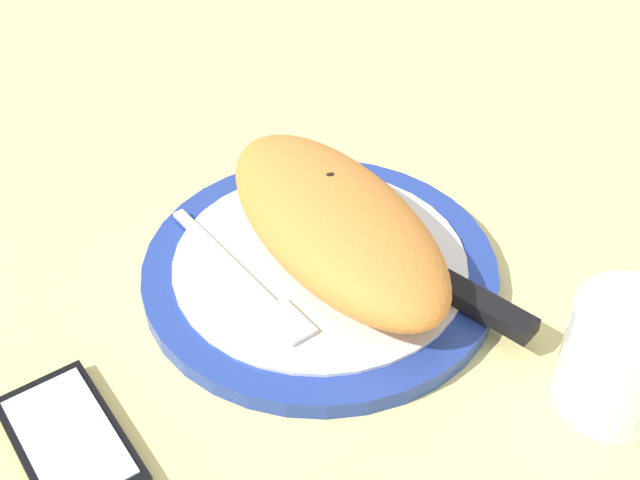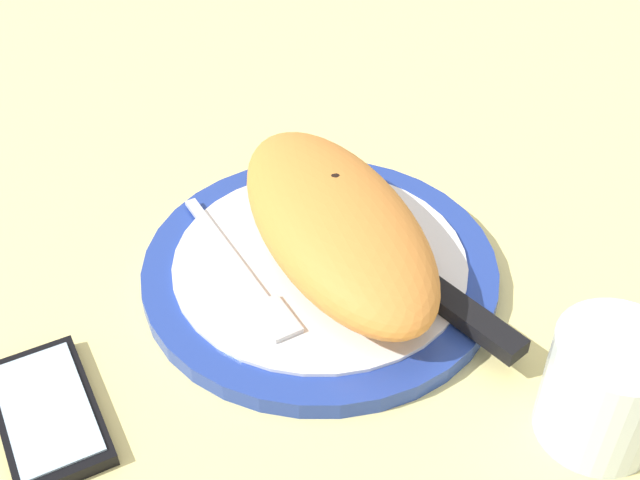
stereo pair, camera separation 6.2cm
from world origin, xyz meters
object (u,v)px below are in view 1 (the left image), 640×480
Objects in this scene: plate at (320,268)px; water_glass at (621,363)px; fork at (249,283)px; knife at (447,286)px; calzone at (339,226)px; smartphone at (69,441)px.

water_glass is (20.95, 8.94, 2.64)cm from plate.
fork is 0.84× the size of knife.
knife is at bearing 34.05° from plate.
plate is 1.07× the size of calzone.
water_glass reaches higher than fork.
water_glass reaches higher than knife.
fork is 26.41cm from water_glass.
fork is at bearing -145.76° from water_glass.
fork is at bearing -128.38° from knife.
knife is at bearing 51.62° from fork.
fork is 2.17× the size of water_glass.
calzone reaches higher than plate.
plate is 1.57× the size of fork.
water_glass is at bearing 60.72° from smartphone.
plate reaches higher than smartphone.
calzone is at bearing 97.50° from smartphone.
plate is 4.22cm from calzone.
calzone is 9.16cm from knife.
smartphone is at bearing -99.57° from knife.
water_glass is (12.74, 3.40, 1.23)cm from knife.
fork is 14.59cm from knife.
calzone is 24.04cm from smartphone.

